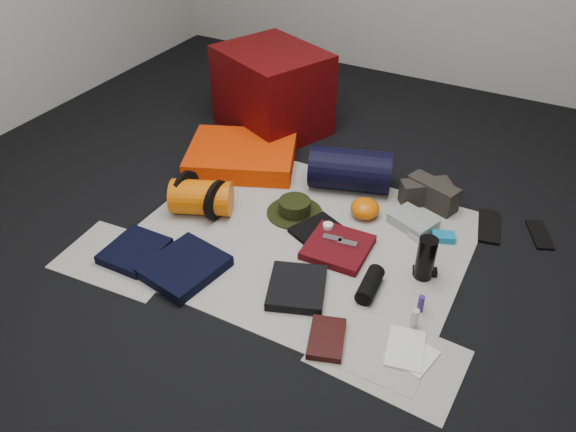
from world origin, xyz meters
The scene contains 37 objects.
floor centered at (0.00, 0.00, -0.01)m, with size 4.50×4.50×0.02m, color black.
newspaper_mat centered at (0.00, 0.00, 0.00)m, with size 1.60×1.30×0.01m, color beige.
newspaper_sheet_front_left centered at (-0.70, -0.55, 0.00)m, with size 0.58×0.40×0.00m, color beige.
newspaper_sheet_front_right centered at (0.65, -0.50, 0.00)m, with size 0.58×0.40×0.00m, color beige.
red_cabinet centered at (-0.71, 0.97, 0.27)m, with size 0.65×0.54×0.54m, color #510507.
sleeping_pad centered at (-0.64, 0.48, 0.06)m, with size 0.63×0.51×0.11m, color #E53502.
stuff_sack centered at (-0.57, -0.05, 0.10)m, with size 0.19×0.19×0.32m, color #D45A03.
sack_strap_left centered at (-0.67, -0.05, 0.11)m, with size 0.22×0.22×0.03m, color black.
sack_strap_right centered at (-0.47, -0.05, 0.11)m, with size 0.22×0.22×0.03m, color black.
navy_duffel centered at (0.03, 0.54, 0.12)m, with size 0.24×0.24×0.45m, color black.
boonie_brim centered at (-0.12, 0.17, 0.01)m, with size 0.30×0.30×0.01m, color black.
boonie_crown centered at (-0.12, 0.17, 0.05)m, with size 0.17×0.17×0.07m, color black.
hiking_boot_left centered at (0.45, 0.60, 0.07)m, with size 0.26×0.10×0.13m, color #2C2822.
hiking_boot_right centered at (0.49, 0.60, 0.08)m, with size 0.28×0.11×0.14m, color #2C2822.
flip_flop_left centered at (0.82, 0.54, 0.01)m, with size 0.11×0.28×0.02m, color black.
flip_flop_right centered at (1.06, 0.60, 0.01)m, with size 0.09×0.23×0.01m, color black.
trousers_navy_a centered at (-0.65, -0.49, 0.03)m, with size 0.25×0.29×0.04m, color black.
trousers_navy_b centered at (-0.37, -0.48, 0.03)m, with size 0.31×0.35×0.05m, color black.
trousers_charcoal centered at (0.16, -0.35, 0.03)m, with size 0.25×0.29×0.04m, color black.
black_tshirt centered at (0.09, 0.07, 0.02)m, with size 0.26×0.24×0.03m, color black.
red_shirt centered at (0.21, 0.00, 0.03)m, with size 0.30×0.30×0.04m, color #4E080E.
orange_stuff_sack centered at (0.21, 0.32, 0.06)m, with size 0.15×0.15×0.10m, color #D45A03.
first_aid_pouch centered at (0.47, 0.37, 0.03)m, with size 0.22×0.17×0.06m, color gray.
water_bottle centered at (0.63, 0.02, 0.12)m, with size 0.09×0.09×0.22m, color black.
speaker centered at (0.45, -0.19, 0.05)m, with size 0.08×0.08×0.20m, color black.
compact_camera centered at (0.53, 0.27, 0.03)m, with size 0.10×0.06×0.04m, color #B3B3B8.
cyan_case centered at (0.64, 0.33, 0.02)m, with size 0.11×0.07×0.04m, color #1074A0.
toiletry_purple centered at (0.68, -0.20, 0.05)m, with size 0.03×0.03×0.08m, color navy.
toiletry_clear centered at (0.69, -0.30, 0.05)m, with size 0.03×0.03×0.09m, color #B7BCB7.
paperback_book centered at (0.40, -0.55, 0.02)m, with size 0.14×0.22×0.03m, color black.
map_booklet centered at (0.70, -0.44, 0.01)m, with size 0.15×0.22×0.01m, color silver.
map_printout centered at (0.75, -0.46, 0.01)m, with size 0.13×0.17×0.01m, color silver.
sunglasses centered at (0.63, 0.04, 0.02)m, with size 0.11×0.05×0.03m, color black.
key_cluster centered at (-0.64, -0.59, 0.01)m, with size 0.07×0.07×0.01m, color #B3B3B8.
tape_roll centered at (0.11, 0.10, 0.05)m, with size 0.05×0.05×0.04m, color silver.
energy_bar_a centered at (0.17, 0.02, 0.05)m, with size 0.10×0.04×0.01m, color #B3B3B8.
energy_bar_b centered at (0.25, 0.02, 0.05)m, with size 0.10×0.04×0.01m, color #B3B3B8.
Camera 1 is at (0.98, -1.98, 1.80)m, focal length 35.00 mm.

